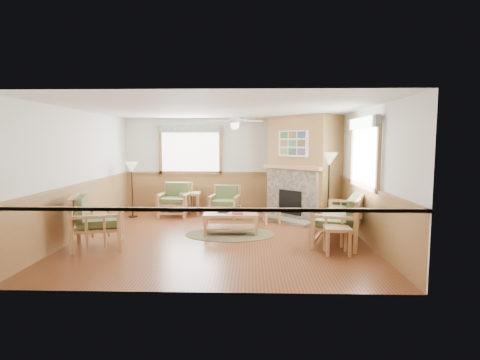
{
  "coord_description": "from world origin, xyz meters",
  "views": [
    {
      "loc": [
        0.65,
        -7.85,
        2.03
      ],
      "look_at": [
        0.4,
        0.7,
        1.15
      ],
      "focal_mm": 28.0,
      "sensor_mm": 36.0,
      "label": 1
    }
  ],
  "objects_px": {
    "armchair_left": "(98,221)",
    "floor_lamp_right": "(329,188)",
    "armchair_back_left": "(175,200)",
    "footstool": "(272,216)",
    "end_table_chairs": "(191,203)",
    "sofa": "(341,216)",
    "coffee_table": "(231,223)",
    "end_table_sofa": "(337,240)",
    "armchair_back_right": "(225,202)",
    "floor_lamp_left": "(132,190)"
  },
  "relations": [
    {
      "from": "armchair_back_right",
      "to": "coffee_table",
      "type": "height_order",
      "value": "armchair_back_right"
    },
    {
      "from": "armchair_back_right",
      "to": "end_table_chairs",
      "type": "xyz_separation_m",
      "value": [
        -0.99,
        0.39,
        -0.11
      ]
    },
    {
      "from": "footstool",
      "to": "floor_lamp_right",
      "type": "xyz_separation_m",
      "value": [
        1.37,
        -0.13,
        0.71
      ]
    },
    {
      "from": "end_table_sofa",
      "to": "footstool",
      "type": "height_order",
      "value": "end_table_sofa"
    },
    {
      "from": "armchair_back_left",
      "to": "end_table_chairs",
      "type": "xyz_separation_m",
      "value": [
        0.39,
        0.26,
        -0.14
      ]
    },
    {
      "from": "sofa",
      "to": "end_table_sofa",
      "type": "distance_m",
      "value": 1.19
    },
    {
      "from": "sofa",
      "to": "floor_lamp_right",
      "type": "height_order",
      "value": "floor_lamp_right"
    },
    {
      "from": "armchair_back_left",
      "to": "coffee_table",
      "type": "distance_m",
      "value": 2.6
    },
    {
      "from": "sofa",
      "to": "coffee_table",
      "type": "relative_size",
      "value": 1.77
    },
    {
      "from": "sofa",
      "to": "footstool",
      "type": "relative_size",
      "value": 5.1
    },
    {
      "from": "sofa",
      "to": "floor_lamp_right",
      "type": "bearing_deg",
      "value": -158.82
    },
    {
      "from": "armchair_left",
      "to": "floor_lamp_right",
      "type": "relative_size",
      "value": 0.57
    },
    {
      "from": "armchair_back_right",
      "to": "end_table_sofa",
      "type": "distance_m",
      "value": 4.02
    },
    {
      "from": "armchair_left",
      "to": "coffee_table",
      "type": "distance_m",
      "value": 2.74
    },
    {
      "from": "floor_lamp_left",
      "to": "armchair_back_right",
      "type": "bearing_deg",
      "value": 1.97
    },
    {
      "from": "coffee_table",
      "to": "floor_lamp_left",
      "type": "xyz_separation_m",
      "value": [
        -2.75,
        1.8,
        0.51
      ]
    },
    {
      "from": "armchair_left",
      "to": "sofa",
      "type": "bearing_deg",
      "value": -97.1
    },
    {
      "from": "sofa",
      "to": "armchair_back_right",
      "type": "relative_size",
      "value": 2.49
    },
    {
      "from": "armchair_back_left",
      "to": "end_table_sofa",
      "type": "bearing_deg",
      "value": -38.19
    },
    {
      "from": "coffee_table",
      "to": "floor_lamp_left",
      "type": "distance_m",
      "value": 3.32
    },
    {
      "from": "armchair_back_left",
      "to": "end_table_sofa",
      "type": "height_order",
      "value": "armchair_back_left"
    },
    {
      "from": "sofa",
      "to": "coffee_table",
      "type": "xyz_separation_m",
      "value": [
        -2.34,
        0.31,
        -0.24
      ]
    },
    {
      "from": "armchair_back_left",
      "to": "coffee_table",
      "type": "height_order",
      "value": "armchair_back_left"
    },
    {
      "from": "armchair_back_left",
      "to": "armchair_left",
      "type": "distance_m",
      "value": 3.23
    },
    {
      "from": "sofa",
      "to": "footstool",
      "type": "distance_m",
      "value": 2.04
    },
    {
      "from": "armchair_back_left",
      "to": "coffee_table",
      "type": "relative_size",
      "value": 0.76
    },
    {
      "from": "end_table_chairs",
      "to": "sofa",
      "type": "bearing_deg",
      "value": -35.65
    },
    {
      "from": "armchair_left",
      "to": "end_table_chairs",
      "type": "relative_size",
      "value": 1.65
    },
    {
      "from": "coffee_table",
      "to": "end_table_chairs",
      "type": "distance_m",
      "value": 2.6
    },
    {
      "from": "armchair_back_right",
      "to": "end_table_sofa",
      "type": "relative_size",
      "value": 1.66
    },
    {
      "from": "coffee_table",
      "to": "footstool",
      "type": "height_order",
      "value": "coffee_table"
    },
    {
      "from": "end_table_chairs",
      "to": "floor_lamp_right",
      "type": "relative_size",
      "value": 0.34
    },
    {
      "from": "end_table_chairs",
      "to": "floor_lamp_left",
      "type": "height_order",
      "value": "floor_lamp_left"
    },
    {
      "from": "end_table_chairs",
      "to": "footstool",
      "type": "relative_size",
      "value": 1.5
    },
    {
      "from": "sofa",
      "to": "end_table_sofa",
      "type": "bearing_deg",
      "value": 4.28
    },
    {
      "from": "floor_lamp_left",
      "to": "armchair_left",
      "type": "bearing_deg",
      "value": -84.99
    },
    {
      "from": "armchair_back_right",
      "to": "end_table_sofa",
      "type": "xyz_separation_m",
      "value": [
        2.26,
        -3.31,
        -0.17
      ]
    },
    {
      "from": "end_table_sofa",
      "to": "coffee_table",
      "type": "bearing_deg",
      "value": 144.48
    },
    {
      "from": "end_table_chairs",
      "to": "end_table_sofa",
      "type": "bearing_deg",
      "value": -48.67
    },
    {
      "from": "armchair_back_right",
      "to": "floor_lamp_left",
      "type": "relative_size",
      "value": 0.56
    },
    {
      "from": "armchair_back_right",
      "to": "footstool",
      "type": "relative_size",
      "value": 2.05
    },
    {
      "from": "sofa",
      "to": "floor_lamp_right",
      "type": "distance_m",
      "value": 1.41
    },
    {
      "from": "sofa",
      "to": "armchair_back_right",
      "type": "bearing_deg",
      "value": -108.91
    },
    {
      "from": "end_table_chairs",
      "to": "footstool",
      "type": "xyz_separation_m",
      "value": [
        2.22,
        -1.1,
        -0.13
      ]
    },
    {
      "from": "armchair_back_right",
      "to": "floor_lamp_left",
      "type": "bearing_deg",
      "value": -168.72
    },
    {
      "from": "sofa",
      "to": "footstool",
      "type": "height_order",
      "value": "sofa"
    },
    {
      "from": "armchair_back_left",
      "to": "footstool",
      "type": "height_order",
      "value": "armchair_back_left"
    },
    {
      "from": "sofa",
      "to": "floor_lamp_left",
      "type": "xyz_separation_m",
      "value": [
        -5.09,
        2.11,
        0.27
      ]
    },
    {
      "from": "armchair_back_left",
      "to": "armchair_back_right",
      "type": "bearing_deg",
      "value": -0.03
    },
    {
      "from": "floor_lamp_left",
      "to": "coffee_table",
      "type": "bearing_deg",
      "value": -33.21
    }
  ]
}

